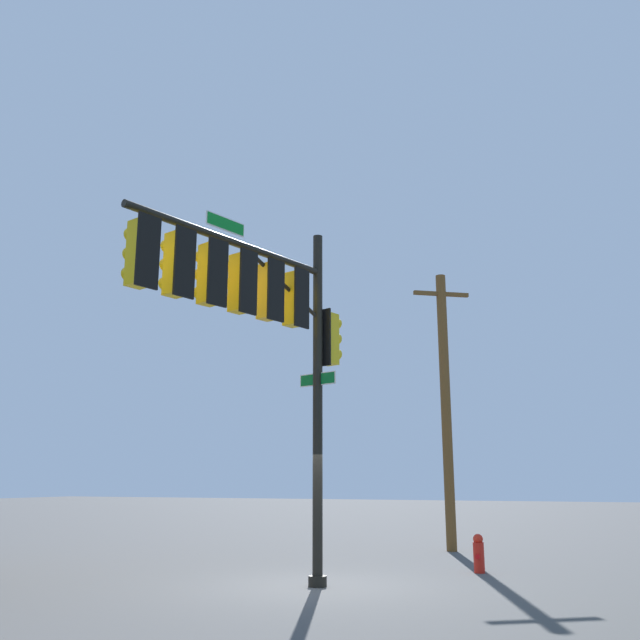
{
  "coord_description": "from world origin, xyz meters",
  "views": [
    {
      "loc": [
        12.87,
        5.33,
        1.99
      ],
      "look_at": [
        1.02,
        0.47,
        5.02
      ],
      "focal_mm": 38.25,
      "sensor_mm": 36.0,
      "label": 1
    }
  ],
  "objects": [
    {
      "name": "ground_plane",
      "position": [
        0.0,
        0.0,
        0.0
      ],
      "size": [
        120.0,
        120.0,
        0.0
      ],
      "primitive_type": "plane",
      "color": "#474747"
    },
    {
      "name": "signal_pole_assembly",
      "position": [
        1.72,
        -0.57,
        5.16
      ],
      "size": [
        5.34,
        2.14,
        7.15
      ],
      "color": "black",
      "rests_on": "ground_plane"
    },
    {
      "name": "fire_hydrant",
      "position": [
        -3.21,
        2.55,
        0.41
      ],
      "size": [
        0.33,
        0.24,
        0.83
      ],
      "color": "red",
      "rests_on": "ground_plane"
    },
    {
      "name": "utility_pole",
      "position": [
        -7.73,
        1.01,
        4.28
      ],
      "size": [
        1.09,
        1.57,
        8.33
      ],
      "color": "brown",
      "rests_on": "ground_plane"
    }
  ]
}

